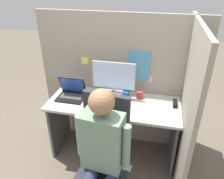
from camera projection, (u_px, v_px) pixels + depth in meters
The scene contains 13 objects.
ground_plane at pixel (108, 170), 2.56m from camera, with size 12.00×12.00×0.00m, color #665B4C.
cubicle_panel_back at pixel (119, 83), 2.70m from camera, with size 1.98×0.05×1.69m.
cubicle_panel_right at pixel (186, 107), 2.22m from camera, with size 0.04×1.23×1.69m.
desk at pixel (114, 116), 2.55m from camera, with size 1.48×0.61×0.76m.
paper_box at pixel (114, 94), 2.58m from camera, with size 0.34×0.24×0.05m.
monitor at pixel (114, 78), 2.48m from camera, with size 0.49×0.23×0.37m.
laptop at pixel (71, 94), 2.55m from camera, with size 0.31×0.24×0.25m.
mouse at pixel (90, 105), 2.39m from camera, with size 0.07×0.05×0.03m.
stapler at pixel (175, 103), 2.41m from camera, with size 0.04×0.14×0.05m.
carrot_toy at pixel (112, 111), 2.27m from camera, with size 0.04×0.14×0.04m.
office_chair at pixel (105, 155), 2.04m from camera, with size 0.54×0.59×1.12m.
person at pixel (102, 151), 1.80m from camera, with size 0.48×0.42×1.31m.
coffee_mug at pixel (140, 95), 2.54m from camera, with size 0.08×0.08×0.08m.
Camera 1 is at (0.45, -1.74, 2.06)m, focal length 35.00 mm.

